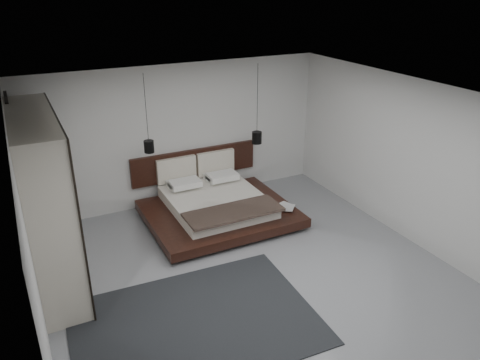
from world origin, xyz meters
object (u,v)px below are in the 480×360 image
lattice_screen (21,175)px  bed (216,204)px  wardrobe (46,202)px  pendant_left (149,146)px  rug (195,323)px  pendant_right (257,137)px

lattice_screen → bed: 3.43m
bed → wardrobe: bearing=-166.9°
bed → pendant_left: size_ratio=1.89×
lattice_screen → wardrobe: (0.25, -1.23, -0.01)m
bed → pendant_left: 1.69m
pendant_left → wardrobe: 2.19m
pendant_left → rug: pendant_left is taller
lattice_screen → pendant_right: pendant_right is taller
pendant_left → wardrobe: pendant_left is taller
bed → wardrobe: size_ratio=1.01×
pendant_right → lattice_screen: bearing=178.3°
bed → rug: bed is taller
pendant_left → pendant_right: 2.20m
pendant_left → pendant_right: bearing=0.0°
pendant_right → rug: 4.21m
lattice_screen → wardrobe: bearing=-78.4°
lattice_screen → pendant_right: bearing=-1.7°
lattice_screen → pendant_left: 2.14m
lattice_screen → rug: lattice_screen is taller
pendant_left → pendant_right: same height
wardrobe → rug: wardrobe is taller
pendant_left → rug: 3.42m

